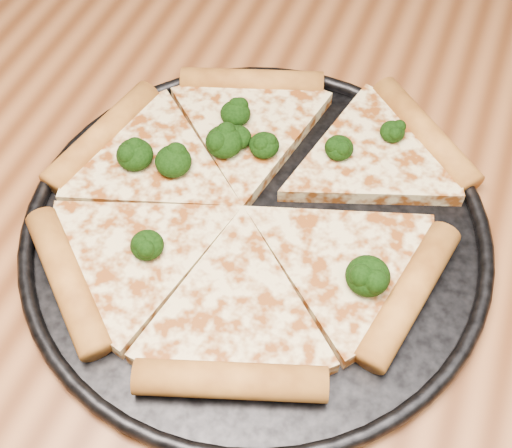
% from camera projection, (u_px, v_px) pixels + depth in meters
% --- Properties ---
extents(dining_table, '(1.20, 0.90, 0.75)m').
position_uv_depth(dining_table, '(319.00, 279.00, 0.68)').
color(dining_table, brown).
rests_on(dining_table, ground).
extents(pizza_pan, '(0.41, 0.41, 0.02)m').
position_uv_depth(pizza_pan, '(256.00, 229.00, 0.59)').
color(pizza_pan, black).
rests_on(pizza_pan, dining_table).
extents(pizza, '(0.38, 0.39, 0.03)m').
position_uv_depth(pizza, '(249.00, 205.00, 0.59)').
color(pizza, beige).
rests_on(pizza, pizza_pan).
extents(broccoli_florets, '(0.27, 0.22, 0.03)m').
position_uv_depth(broccoli_florets, '(242.00, 171.00, 0.60)').
color(broccoli_florets, black).
rests_on(broccoli_florets, pizza).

